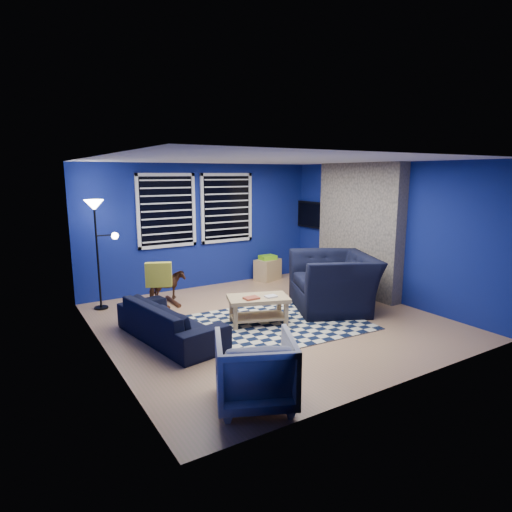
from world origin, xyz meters
The scene contains 18 objects.
floor centered at (0.00, 0.00, 0.00)m, with size 5.00×5.00×0.00m, color tan.
ceiling centered at (0.00, 0.00, 2.50)m, with size 5.00×5.00×0.00m, color white.
wall_back centered at (0.00, 2.50, 1.25)m, with size 5.00×5.00×0.00m, color navy.
wall_left centered at (-2.50, 0.00, 1.25)m, with size 5.00×5.00×0.00m, color navy.
wall_right centered at (2.50, 0.00, 1.25)m, with size 5.00×5.00×0.00m, color navy.
fireplace centered at (2.36, 0.50, 1.20)m, with size 0.65×2.00×2.50m.
window_left centered at (-0.75, 2.46, 1.60)m, with size 1.17×0.06×1.42m.
window_right centered at (0.55, 2.46, 1.60)m, with size 1.17×0.06×1.42m.
tv centered at (2.45, 2.00, 1.40)m, with size 0.07×1.00×0.58m.
rug centered at (0.07, -0.17, 0.01)m, with size 2.50×2.00×0.02m, color black.
sofa centered at (-1.62, 0.08, 0.27)m, with size 0.73×1.87×0.55m, color black.
armchair_big centered at (1.28, -0.05, 0.47)m, with size 1.27×1.45×0.94m, color black.
armchair_bent centered at (-1.50, -2.01, 0.36)m, with size 0.77×0.80×0.72m, color gray.
rocking_horse centered at (-1.08, 1.68, 0.33)m, with size 0.62×0.28×0.53m, color #4C2818.
coffee_table centered at (-0.24, -0.04, 0.32)m, with size 1.05×0.81×0.46m.
cabinet centered at (1.43, 2.25, 0.24)m, with size 0.64×0.52×0.55m.
floor_lamp centered at (-2.13, 2.04, 1.54)m, with size 0.51×0.31×1.87m.
throw_pillow centered at (-1.47, 0.95, 0.74)m, with size 0.41×0.12×0.39m, color gold.
Camera 1 is at (-3.58, -5.41, 2.29)m, focal length 30.00 mm.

